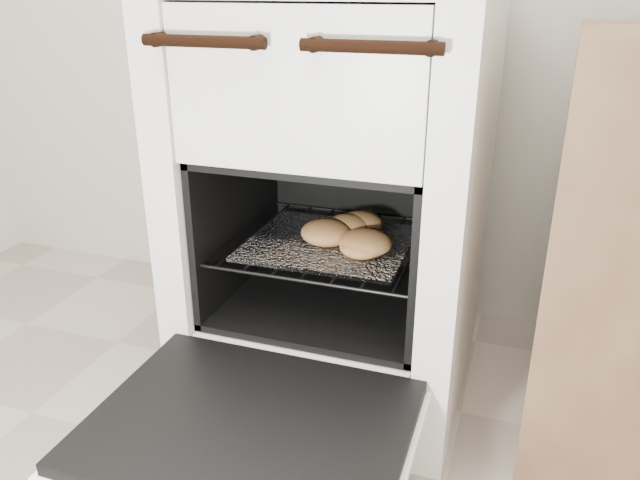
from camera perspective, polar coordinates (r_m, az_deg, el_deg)
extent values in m
cube|color=white|center=(1.55, 2.13, 4.65)|extent=(0.66, 0.71, 1.02)
cylinder|color=black|center=(1.19, -10.65, 17.41)|extent=(0.24, 0.02, 0.02)
cylinder|color=black|center=(1.08, 4.62, 17.20)|extent=(0.24, 0.02, 0.02)
cube|color=black|center=(1.20, -6.41, -16.45)|extent=(0.57, 0.44, 0.03)
cube|color=white|center=(1.21, -6.37, -17.18)|extent=(0.60, 0.46, 0.02)
cylinder|color=black|center=(1.59, -7.10, 0.86)|extent=(0.01, 0.46, 0.01)
cylinder|color=black|center=(1.46, 10.03, -1.38)|extent=(0.01, 0.46, 0.01)
cylinder|color=black|center=(1.31, -1.87, -3.74)|extent=(0.47, 0.01, 0.01)
cylinder|color=black|center=(1.70, 3.37, 2.51)|extent=(0.47, 0.01, 0.01)
cylinder|color=black|center=(1.57, -5.83, 0.69)|extent=(0.01, 0.44, 0.01)
cylinder|color=black|center=(1.55, -3.59, 0.40)|extent=(0.01, 0.44, 0.01)
cylinder|color=black|center=(1.52, -1.28, 0.10)|extent=(0.01, 0.44, 0.01)
cylinder|color=black|center=(1.50, 1.09, -0.21)|extent=(0.01, 0.44, 0.01)
cylinder|color=black|center=(1.49, 3.52, -0.53)|extent=(0.01, 0.44, 0.01)
cylinder|color=black|center=(1.47, 6.01, -0.86)|extent=(0.01, 0.44, 0.01)
cylinder|color=black|center=(1.46, 8.53, -1.19)|extent=(0.01, 0.44, 0.01)
cube|color=white|center=(1.48, 0.83, -0.29)|extent=(0.38, 0.33, 0.01)
ellipsoid|color=#B68149|center=(1.46, 0.60, 0.71)|extent=(0.14, 0.14, 0.06)
ellipsoid|color=#B68149|center=(1.41, 4.19, -0.20)|extent=(0.16, 0.16, 0.05)
ellipsoid|color=#B68149|center=(1.50, 2.62, 1.30)|extent=(0.12, 0.12, 0.05)
ellipsoid|color=#B68149|center=(1.53, 3.75, 1.59)|extent=(0.14, 0.14, 0.05)
ellipsoid|color=#B68149|center=(1.40, 3.80, -0.65)|extent=(0.10, 0.10, 0.04)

